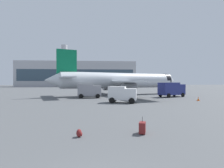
{
  "coord_description": "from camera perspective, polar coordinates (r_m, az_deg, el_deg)",
  "views": [
    {
      "loc": [
        0.12,
        -4.38,
        3.35
      ],
      "look_at": [
        2.38,
        24.15,
        3.0
      ],
      "focal_mm": 28.58,
      "sensor_mm": 36.0,
      "label": 1
    }
  ],
  "objects": [
    {
      "name": "cargo_van",
      "position": [
        28.58,
        3.26,
        -3.11
      ],
      "size": [
        4.78,
        3.32,
        2.6
      ],
      "color": "white",
      "rests_on": "ground"
    },
    {
      "name": "safety_cone_mid",
      "position": [
        35.03,
        25.89,
        -4.25
      ],
      "size": [
        0.44,
        0.44,
        0.75
      ],
      "color": "#F2590C",
      "rests_on": "ground"
    },
    {
      "name": "terminal_building",
      "position": [
        129.77,
        -11.0,
        3.12
      ],
      "size": [
        81.27,
        16.12,
        29.46
      ],
      "color": "#B2B2B7",
      "rests_on": "ground"
    },
    {
      "name": "airplane_at_gate",
      "position": [
        44.9,
        2.65,
        1.09
      ],
      "size": [
        34.67,
        31.72,
        10.5
      ],
      "color": "silver",
      "rests_on": "ground"
    },
    {
      "name": "service_truck",
      "position": [
        37.48,
        -7.28,
        -1.97
      ],
      "size": [
        4.83,
        2.58,
        2.9
      ],
      "color": "gray",
      "rests_on": "ground"
    },
    {
      "name": "rolling_suitcase",
      "position": [
        11.99,
        9.68,
        -13.59
      ],
      "size": [
        0.58,
        0.73,
        1.1
      ],
      "color": "maroon",
      "rests_on": "ground"
    },
    {
      "name": "fuel_truck",
      "position": [
        41.57,
        18.46,
        -1.51
      ],
      "size": [
        6.46,
        4.53,
        3.2
      ],
      "color": "navy",
      "rests_on": "ground"
    },
    {
      "name": "traveller_backpack",
      "position": [
        11.37,
        -10.43,
        -15.22
      ],
      "size": [
        0.36,
        0.4,
        0.48
      ],
      "color": "maroon",
      "rests_on": "ground"
    },
    {
      "name": "safety_cone_near",
      "position": [
        50.26,
        18.02,
        -2.69
      ],
      "size": [
        0.44,
        0.44,
        0.83
      ],
      "color": "#F2590C",
      "rests_on": "ground"
    }
  ]
}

